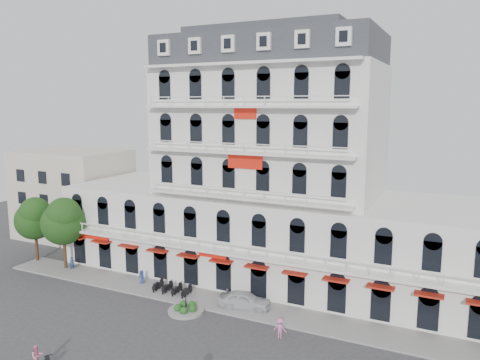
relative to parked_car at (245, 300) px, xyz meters
The scene contains 14 objects.
ground 9.06m from the parked_car, 98.73° to the right, with size 120.00×120.00×0.00m, color #38383A.
sidewalk 1.55m from the parked_car, behind, with size 53.00×4.00×0.16m, color gray.
main_building 12.96m from the parked_car, 98.59° to the left, with size 45.00×15.00×25.80m.
flank_building_west 33.67m from the parked_car, 160.55° to the left, with size 14.00×10.00×12.00m, color beige.
traffic_island 5.29m from the parked_car, 146.25° to the right, with size 3.20×3.20×1.60m.
parked_scooter_row 7.76m from the parked_car, behind, with size 4.40×1.80×1.10m, color black, non-canonical shape.
tree_west_outer 27.71m from the parked_car, behind, with size 4.50×4.48×7.76m.
tree_west_inner 22.85m from the parked_car, behind, with size 4.76×4.76×8.25m.
parked_car is the anchor object (origin of this frame).
rider_southwest 17.57m from the parked_car, 118.66° to the right, with size 1.02×1.56×2.05m.
pedestrian_left 11.89m from the parked_car, behind, with size 0.75×0.49×1.53m, color navy.
pedestrian_mid 1.86m from the parked_car, behind, with size 0.87×0.36×1.49m, color #535158.
pedestrian_right 6.04m from the parked_car, 37.30° to the right, with size 1.06×0.61×1.64m, color pink.
pedestrian_far 21.38m from the parked_car, behind, with size 0.56×0.37×1.55m, color navy.
Camera 1 is at (18.27, -27.07, 18.22)m, focal length 35.00 mm.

